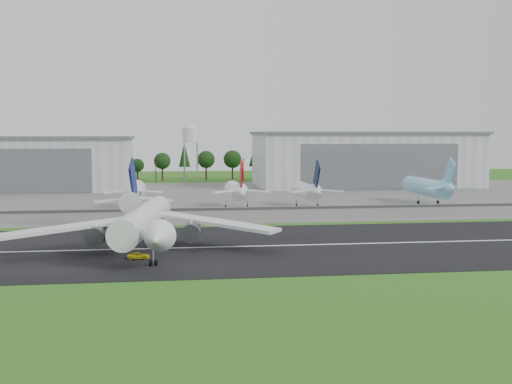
{
  "coord_description": "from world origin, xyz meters",
  "views": [
    {
      "loc": [
        -15.88,
        -123.83,
        23.73
      ],
      "look_at": [
        6.63,
        40.0,
        9.0
      ],
      "focal_mm": 45.0,
      "sensor_mm": 36.0,
      "label": 1
    }
  ],
  "objects": [
    {
      "name": "hangar_west",
      "position": [
        -80.0,
        164.92,
        11.63
      ],
      "size": [
        97.0,
        44.0,
        23.2
      ],
      "color": "silver",
      "rests_on": "ground"
    },
    {
      "name": "ground_vehicle",
      "position": [
        -21.69,
        -0.81,
        0.7
      ],
      "size": [
        4.33,
        2.05,
        1.19
      ],
      "primitive_type": "imported",
      "rotation": [
        0.0,
        0.0,
        1.59
      ],
      "color": "yellow",
      "rests_on": "runway"
    },
    {
      "name": "main_airliner",
      "position": [
        -21.03,
        9.57,
        4.89
      ],
      "size": [
        56.81,
        59.24,
        18.17
      ],
      "rotation": [
        0.0,
        0.0,
        3.01
      ],
      "color": "white",
      "rests_on": "runway"
    },
    {
      "name": "parked_jet_red_b",
      "position": [
        5.58,
        76.53,
        5.99
      ],
      "size": [
        7.36,
        31.29,
        16.49
      ],
      "color": "white",
      "rests_on": "ground"
    },
    {
      "name": "treeline",
      "position": [
        0.0,
        215.0,
        0.0
      ],
      "size": [
        320.0,
        16.0,
        22.0
      ],
      "primitive_type": null,
      "color": "black",
      "rests_on": "ground"
    },
    {
      "name": "apron",
      "position": [
        0.0,
        120.0,
        0.05
      ],
      "size": [
        320.0,
        150.0,
        0.1
      ],
      "primitive_type": "cube",
      "color": "slate",
      "rests_on": "ground"
    },
    {
      "name": "ground",
      "position": [
        0.0,
        0.0,
        0.0
      ],
      "size": [
        600.0,
        600.0,
        0.0
      ],
      "primitive_type": "plane",
      "color": "#2E5F16",
      "rests_on": "ground"
    },
    {
      "name": "runway_centerline",
      "position": [
        0.0,
        10.0,
        0.11
      ],
      "size": [
        220.0,
        1.0,
        0.02
      ],
      "primitive_type": "cube",
      "color": "white",
      "rests_on": "runway"
    },
    {
      "name": "blast_fence",
      "position": [
        0.0,
        54.99,
        1.81
      ],
      "size": [
        240.0,
        0.61,
        3.5
      ],
      "color": "gray",
      "rests_on": "ground"
    },
    {
      "name": "water_tower",
      "position": [
        -5.0,
        185.0,
        24.55
      ],
      "size": [
        8.4,
        8.4,
        29.4
      ],
      "color": "#99999E",
      "rests_on": "ground"
    },
    {
      "name": "parked_jet_skyblue",
      "position": [
        71.69,
        81.57,
        6.19
      ],
      "size": [
        7.36,
        37.29,
        16.75
      ],
      "color": "#8BD0F0",
      "rests_on": "ground"
    },
    {
      "name": "hangar_east",
      "position": [
        75.0,
        164.92,
        12.63
      ],
      "size": [
        102.0,
        47.0,
        25.2
      ],
      "color": "silver",
      "rests_on": "ground"
    },
    {
      "name": "parked_jet_red_a",
      "position": [
        -26.13,
        76.57,
        6.23
      ],
      "size": [
        7.36,
        31.29,
        16.74
      ],
      "color": "white",
      "rests_on": "ground"
    },
    {
      "name": "runway",
      "position": [
        0.0,
        10.0,
        0.05
      ],
      "size": [
        320.0,
        60.0,
        0.1
      ],
      "primitive_type": "cube",
      "color": "black",
      "rests_on": "ground"
    },
    {
      "name": "parked_jet_navy",
      "position": [
        28.52,
        76.5,
        5.86
      ],
      "size": [
        7.36,
        31.29,
        16.34
      ],
      "color": "white",
      "rests_on": "ground"
    },
    {
      "name": "utility_poles",
      "position": [
        0.0,
        200.0,
        0.0
      ],
      "size": [
        230.0,
        3.0,
        12.0
      ],
      "primitive_type": null,
      "color": "black",
      "rests_on": "ground"
    }
  ]
}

